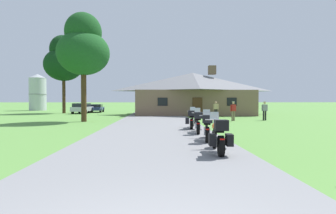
# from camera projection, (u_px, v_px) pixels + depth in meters

# --- Properties ---
(ground_plane) EXTENTS (500.00, 500.00, 0.00)m
(ground_plane) POSITION_uv_depth(u_px,v_px,m) (156.00, 122.00, 22.66)
(ground_plane) COLOR #56893D
(asphalt_driveway) EXTENTS (6.40, 80.00, 0.06)m
(asphalt_driveway) POSITION_uv_depth(u_px,v_px,m) (156.00, 123.00, 20.66)
(asphalt_driveway) COLOR slate
(asphalt_driveway) RESTS_ON ground
(motorcycle_orange_nearest_to_camera) EXTENTS (0.80, 2.08, 1.30)m
(motorcycle_orange_nearest_to_camera) POSITION_uv_depth(u_px,v_px,m) (219.00, 136.00, 8.69)
(motorcycle_orange_nearest_to_camera) COLOR black
(motorcycle_orange_nearest_to_camera) RESTS_ON asphalt_driveway
(motorcycle_red_second_in_row) EXTENTS (0.78, 2.07, 1.30)m
(motorcycle_red_second_in_row) POSITION_uv_depth(u_px,v_px,m) (207.00, 127.00, 11.52)
(motorcycle_red_second_in_row) COLOR black
(motorcycle_red_second_in_row) RESTS_ON asphalt_driveway
(motorcycle_orange_third_in_row) EXTENTS (0.72, 2.08, 1.30)m
(motorcycle_orange_third_in_row) POSITION_uv_depth(u_px,v_px,m) (198.00, 122.00, 14.19)
(motorcycle_orange_third_in_row) COLOR black
(motorcycle_orange_third_in_row) RESTS_ON asphalt_driveway
(motorcycle_silver_farthest_in_row) EXTENTS (0.93, 2.07, 1.30)m
(motorcycle_silver_farthest_in_row) POSITION_uv_depth(u_px,v_px,m) (192.00, 119.00, 16.46)
(motorcycle_silver_farthest_in_row) COLOR black
(motorcycle_silver_farthest_in_row) RESTS_ON asphalt_driveway
(stone_lodge) EXTENTS (14.59, 8.95, 6.17)m
(stone_lodge) POSITION_uv_depth(u_px,v_px,m) (193.00, 93.00, 34.08)
(stone_lodge) COLOR brown
(stone_lodge) RESTS_ON ground
(bystander_tan_shirt_near_lodge) EXTENTS (0.52, 0.33, 1.67)m
(bystander_tan_shirt_near_lodge) POSITION_uv_depth(u_px,v_px,m) (216.00, 109.00, 28.22)
(bystander_tan_shirt_near_lodge) COLOR black
(bystander_tan_shirt_near_lodge) RESTS_ON ground
(bystander_gray_shirt_beside_signpost) EXTENTS (0.55, 0.23, 1.69)m
(bystander_gray_shirt_beside_signpost) POSITION_uv_depth(u_px,v_px,m) (265.00, 110.00, 23.99)
(bystander_gray_shirt_beside_signpost) COLOR black
(bystander_gray_shirt_beside_signpost) RESTS_ON ground
(bystander_red_shirt_by_tree) EXTENTS (0.53, 0.31, 1.69)m
(bystander_red_shirt_by_tree) POSITION_uv_depth(u_px,v_px,m) (233.00, 110.00, 23.36)
(bystander_red_shirt_by_tree) COLOR #75664C
(bystander_red_shirt_by_tree) RESTS_ON ground
(tree_left_far) EXTENTS (5.25, 5.25, 10.80)m
(tree_left_far) POSITION_uv_depth(u_px,v_px,m) (64.00, 60.00, 37.35)
(tree_left_far) COLOR #422D19
(tree_left_far) RESTS_ON ground
(tree_left_near) EXTENTS (4.31, 4.31, 9.06)m
(tree_left_near) POSITION_uv_depth(u_px,v_px,m) (83.00, 47.00, 22.43)
(tree_left_near) COLOR #422D19
(tree_left_near) RESTS_ON ground
(metal_silo_distant) EXTENTS (2.97, 2.97, 6.50)m
(metal_silo_distant) POSITION_uv_depth(u_px,v_px,m) (38.00, 92.00, 48.19)
(metal_silo_distant) COLOR #B2B7BC
(metal_silo_distant) RESTS_ON ground
(parked_silver_suv_far_left) EXTENTS (1.99, 4.64, 1.40)m
(parked_silver_suv_far_left) POSITION_uv_depth(u_px,v_px,m) (82.00, 108.00, 36.99)
(parked_silver_suv_far_left) COLOR #ADAFB7
(parked_silver_suv_far_left) RESTS_ON ground
(parked_navy_sedan_far_left) EXTENTS (2.07, 4.29, 1.20)m
(parked_navy_sedan_far_left) POSITION_uv_depth(u_px,v_px,m) (96.00, 108.00, 40.62)
(parked_navy_sedan_far_left) COLOR navy
(parked_navy_sedan_far_left) RESTS_ON ground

